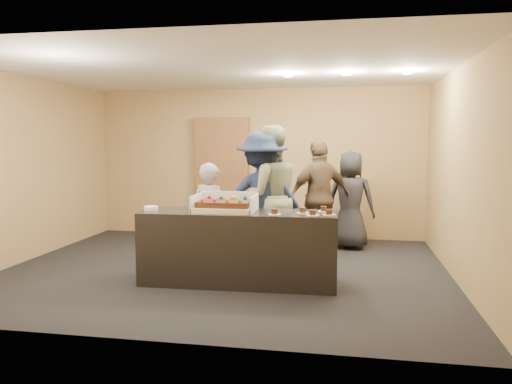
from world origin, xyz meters
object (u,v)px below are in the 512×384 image
plate_stack (151,208)px  person_sage_man (269,197)px  person_dark_suit (350,200)px  person_navy_man (262,200)px  person_server_grey (210,217)px  sheet_cake (225,203)px  storage_cabinet (222,177)px  person_brown_extra (320,197)px  serving_counter (239,248)px  cake_box (225,207)px

plate_stack → person_sage_man: person_sage_man is taller
person_sage_man → person_dark_suit: 1.81m
person_navy_man → person_server_grey: bearing=12.9°
plate_stack → person_sage_man: (1.36, 0.93, 0.06)m
person_sage_man → person_dark_suit: (1.13, 1.40, -0.19)m
plate_stack → person_navy_man: person_navy_man is taller
sheet_cake → plate_stack: bearing=-177.7°
storage_cabinet → person_dark_suit: size_ratio=1.37×
person_sage_man → person_brown_extra: 1.08m
serving_counter → person_dark_suit: size_ratio=1.50×
sheet_cake → person_brown_extra: bearing=58.5°
storage_cabinet → cake_box: (0.80, -2.99, -0.14)m
sheet_cake → person_navy_man: size_ratio=0.34×
person_server_grey → person_navy_man: person_navy_man is taller
cake_box → person_dark_suit: person_dark_suit is taller
person_brown_extra → person_dark_suit: (0.47, 0.56, -0.10)m
serving_counter → person_dark_suit: (1.36, 2.30, 0.35)m
person_server_grey → person_navy_man: (0.66, 0.31, 0.21)m
person_brown_extra → person_sage_man: bearing=19.9°
sheet_cake → person_dark_suit: size_ratio=0.40×
person_navy_man → person_brown_extra: bearing=-140.9°
person_sage_man → person_navy_man: (-0.08, -0.07, -0.04)m
cake_box → person_server_grey: person_server_grey is taller
storage_cabinet → person_server_grey: storage_cabinet is taller
person_server_grey → serving_counter: bearing=155.4°
person_dark_suit → cake_box: bearing=66.8°
person_dark_suit → serving_counter: bearing=70.2°
plate_stack → person_sage_man: size_ratio=0.09×
cake_box → sheet_cake: 0.06m
serving_counter → person_sage_man: bearing=73.4°
storage_cabinet → cake_box: 3.09m
serving_counter → person_brown_extra: person_brown_extra is taller
sheet_cake → person_sage_man: bearing=65.4°
serving_counter → storage_cabinet: (-0.97, 3.01, 0.64)m
plate_stack → person_navy_man: bearing=33.9°
serving_counter → person_sage_man: (0.24, 0.89, 0.54)m
cake_box → person_navy_man: size_ratio=0.40×
person_dark_suit → person_navy_man: bearing=61.6°
storage_cabinet → person_navy_man: size_ratio=1.16×
plate_stack → person_sage_man: 1.65m
person_dark_suit → person_brown_extra: bearing=60.6°
storage_cabinet → cake_box: bearing=-75.1°
person_server_grey → person_dark_suit: (1.87, 1.78, 0.06)m
cake_box → person_navy_man: (0.33, 0.79, -0.00)m
sheet_cake → person_server_grey: size_ratio=0.44×
person_sage_man → plate_stack: bearing=9.3°
person_server_grey → person_dark_suit: 2.59m
serving_counter → person_navy_man: person_navy_man is taller
storage_cabinet → person_sage_man: size_ratio=1.11×
person_sage_man → person_brown_extra: bearing=-152.9°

